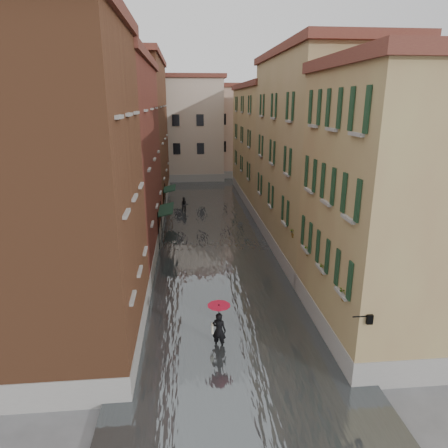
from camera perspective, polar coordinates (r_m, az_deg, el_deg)
name	(u,v)px	position (r m, az deg, el deg)	size (l,w,h in m)	color
ground	(227,314)	(20.61, 0.47, -12.70)	(120.00, 120.00, 0.00)	#545456
floodwater	(211,232)	(32.47, -1.87, -1.10)	(10.00, 60.00, 0.20)	#494E51
building_left_near	(56,201)	(17.02, -22.90, 3.02)	(6.00, 8.00, 13.00)	brown
building_left_mid	(108,165)	(27.56, -16.28, 8.11)	(6.00, 14.00, 12.50)	maroon
building_left_far	(134,135)	(42.22, -12.69, 12.32)	(6.00, 16.00, 14.00)	brown
building_right_near	(394,211)	(18.65, 23.14, 1.75)	(6.00, 8.00, 11.50)	#92714B
building_right_mid	(315,158)	(28.45, 12.93, 9.13)	(6.00, 14.00, 13.00)	tan
building_right_far	(270,146)	(42.94, 6.64, 11.01)	(6.00, 16.00, 11.50)	#92714B
building_end_cream	(177,130)	(55.92, -6.75, 13.18)	(12.00, 9.00, 13.00)	#B7A392
building_end_pink	(241,132)	(58.47, 2.38, 12.96)	(10.00, 9.00, 12.00)	tan
awning_near	(166,210)	(30.04, -8.34, 1.95)	(1.09, 3.40, 2.80)	#163121
awning_far	(169,190)	(37.22, -7.84, 4.89)	(1.09, 2.73, 2.80)	#163121
wall_lantern	(368,319)	(15.15, 19.94, -12.58)	(0.71, 0.22, 0.35)	black
window_planters	(317,252)	(19.19, 13.12, -3.91)	(0.59, 8.28, 0.84)	brown
pedestrian_main	(219,322)	(17.47, -0.73, -13.84)	(0.99, 0.99, 2.06)	black
pedestrian_far	(185,205)	(38.28, -5.66, 2.70)	(0.74, 0.58, 1.52)	black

